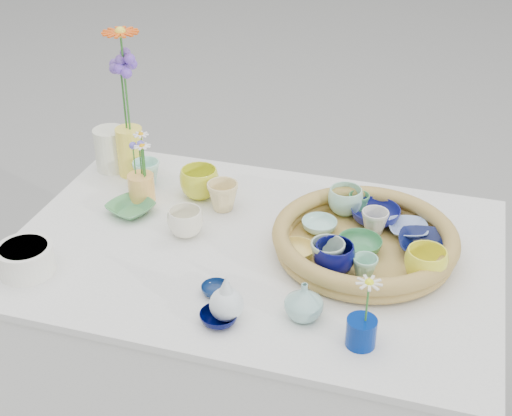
# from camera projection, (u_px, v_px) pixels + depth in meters

# --- Properties ---
(wicker_tray) EXTENTS (0.47, 0.47, 0.08)m
(wicker_tray) POSITION_uv_depth(u_px,v_px,m) (365.00, 241.00, 1.81)
(wicker_tray) COLOR olive
(wicker_tray) RESTS_ON display_table
(tray_ceramic_0) EXTENTS (0.16, 0.16, 0.04)m
(tray_ceramic_0) POSITION_uv_depth(u_px,v_px,m) (375.00, 215.00, 1.92)
(tray_ceramic_0) COLOR navy
(tray_ceramic_0) RESTS_ON wicker_tray
(tray_ceramic_1) EXTENTS (0.15, 0.15, 0.03)m
(tray_ceramic_1) POSITION_uv_depth(u_px,v_px,m) (425.00, 245.00, 1.80)
(tray_ceramic_1) COLOR #0B1240
(tray_ceramic_1) RESTS_ON wicker_tray
(tray_ceramic_2) EXTENTS (0.13, 0.13, 0.08)m
(tray_ceramic_2) POSITION_uv_depth(u_px,v_px,m) (426.00, 264.00, 1.69)
(tray_ceramic_2) COLOR yellow
(tray_ceramic_2) RESTS_ON wicker_tray
(tray_ceramic_3) EXTENTS (0.14, 0.14, 0.04)m
(tray_ceramic_3) POSITION_uv_depth(u_px,v_px,m) (359.00, 246.00, 1.80)
(tray_ceramic_3) COLOR #38834C
(tray_ceramic_3) RESTS_ON wicker_tray
(tray_ceramic_4) EXTENTS (0.11, 0.11, 0.08)m
(tray_ceramic_4) POSITION_uv_depth(u_px,v_px,m) (327.00, 256.00, 1.72)
(tray_ceramic_4) COLOR #94AF96
(tray_ceramic_4) RESTS_ON wicker_tray
(tray_ceramic_5) EXTENTS (0.11, 0.11, 0.03)m
(tray_ceramic_5) POSITION_uv_depth(u_px,v_px,m) (319.00, 226.00, 1.88)
(tray_ceramic_5) COLOR #A3D4C7
(tray_ceramic_5) RESTS_ON wicker_tray
(tray_ceramic_6) EXTENTS (0.13, 0.13, 0.08)m
(tray_ceramic_6) POSITION_uv_depth(u_px,v_px,m) (345.00, 201.00, 1.95)
(tray_ceramic_6) COLOR #A2DBBE
(tray_ceramic_6) RESTS_ON wicker_tray
(tray_ceramic_7) EXTENTS (0.08, 0.08, 0.07)m
(tray_ceramic_7) POSITION_uv_depth(u_px,v_px,m) (375.00, 222.00, 1.86)
(tray_ceramic_7) COLOR silver
(tray_ceramic_7) RESTS_ON wicker_tray
(tray_ceramic_8) EXTENTS (0.13, 0.13, 0.03)m
(tray_ceramic_8) POSITION_uv_depth(u_px,v_px,m) (408.00, 229.00, 1.87)
(tray_ceramic_8) COLOR #96B2EA
(tray_ceramic_8) RESTS_ON wicker_tray
(tray_ceramic_9) EXTENTS (0.13, 0.13, 0.08)m
(tray_ceramic_9) POSITION_uv_depth(u_px,v_px,m) (334.00, 259.00, 1.71)
(tray_ceramic_9) COLOR #060845
(tray_ceramic_9) RESTS_ON wicker_tray
(tray_ceramic_10) EXTENTS (0.10, 0.10, 0.03)m
(tray_ceramic_10) POSITION_uv_depth(u_px,v_px,m) (296.00, 252.00, 1.78)
(tray_ceramic_10) COLOR #EFD161
(tray_ceramic_10) RESTS_ON wicker_tray
(tray_ceramic_11) EXTENTS (0.08, 0.08, 0.06)m
(tray_ceramic_11) POSITION_uv_depth(u_px,v_px,m) (365.00, 268.00, 1.70)
(tray_ceramic_11) COLOR #8CCCAC
(tray_ceramic_11) RESTS_ON wicker_tray
(tray_ceramic_12) EXTENTS (0.07, 0.07, 0.05)m
(tray_ceramic_12) POSITION_uv_depth(u_px,v_px,m) (359.00, 203.00, 1.96)
(tray_ceramic_12) COLOR #3E8751
(tray_ceramic_12) RESTS_ON wicker_tray
(loose_ceramic_0) EXTENTS (0.12, 0.12, 0.09)m
(loose_ceramic_0) POSITION_uv_depth(u_px,v_px,m) (199.00, 183.00, 2.06)
(loose_ceramic_0) COLOR #CBD126
(loose_ceramic_0) RESTS_ON display_table
(loose_ceramic_1) EXTENTS (0.10, 0.10, 0.08)m
(loose_ceramic_1) POSITION_uv_depth(u_px,v_px,m) (223.00, 196.00, 2.00)
(loose_ceramic_1) COLOR #E4CC87
(loose_ceramic_1) RESTS_ON display_table
(loose_ceramic_2) EXTENTS (0.16, 0.16, 0.03)m
(loose_ceramic_2) POSITION_uv_depth(u_px,v_px,m) (131.00, 209.00, 1.99)
(loose_ceramic_2) COLOR #4C9556
(loose_ceramic_2) RESTS_ON display_table
(loose_ceramic_3) EXTENTS (0.12, 0.12, 0.08)m
(loose_ceramic_3) POSITION_uv_depth(u_px,v_px,m) (185.00, 222.00, 1.89)
(loose_ceramic_3) COLOR #EDE8C9
(loose_ceramic_3) RESTS_ON display_table
(loose_ceramic_4) EXTENTS (0.08, 0.08, 0.02)m
(loose_ceramic_4) POSITION_uv_depth(u_px,v_px,m) (216.00, 290.00, 1.68)
(loose_ceramic_4) COLOR #0B204C
(loose_ceramic_4) RESTS_ON display_table
(loose_ceramic_5) EXTENTS (0.10, 0.10, 0.08)m
(loose_ceramic_5) POSITION_uv_depth(u_px,v_px,m) (147.00, 173.00, 2.13)
(loose_ceramic_5) COLOR #A7EAD4
(loose_ceramic_5) RESTS_ON display_table
(loose_ceramic_6) EXTENTS (0.09, 0.09, 0.03)m
(loose_ceramic_6) POSITION_uv_depth(u_px,v_px,m) (219.00, 318.00, 1.59)
(loose_ceramic_6) COLOR #010430
(loose_ceramic_6) RESTS_ON display_table
(fluted_bowl) EXTENTS (0.16, 0.16, 0.07)m
(fluted_bowl) POSITION_uv_depth(u_px,v_px,m) (26.00, 259.00, 1.75)
(fluted_bowl) COLOR white
(fluted_bowl) RESTS_ON display_table
(bud_vase_paleblue) EXTENTS (0.08, 0.08, 0.12)m
(bud_vase_paleblue) POSITION_uv_depth(u_px,v_px,m) (226.00, 297.00, 1.58)
(bud_vase_paleblue) COLOR silver
(bud_vase_paleblue) RESTS_ON display_table
(bud_vase_seafoam) EXTENTS (0.12, 0.12, 0.09)m
(bud_vase_seafoam) POSITION_uv_depth(u_px,v_px,m) (304.00, 301.00, 1.59)
(bud_vase_seafoam) COLOR #89BAAF
(bud_vase_seafoam) RESTS_ON display_table
(bud_vase_cobalt) EXTENTS (0.07, 0.07, 0.07)m
(bud_vase_cobalt) POSITION_uv_depth(u_px,v_px,m) (361.00, 332.00, 1.52)
(bud_vase_cobalt) COLOR navy
(bud_vase_cobalt) RESTS_ON display_table
(single_daisy) EXTENTS (0.08, 0.08, 0.12)m
(single_daisy) POSITION_uv_depth(u_px,v_px,m) (367.00, 302.00, 1.48)
(single_daisy) COLOR beige
(single_daisy) RESTS_ON bud_vase_cobalt
(tall_vase_yellow) EXTENTS (0.11, 0.11, 0.15)m
(tall_vase_yellow) POSITION_uv_depth(u_px,v_px,m) (130.00, 152.00, 2.16)
(tall_vase_yellow) COLOR #FFE746
(tall_vase_yellow) RESTS_ON display_table
(gerbera) EXTENTS (0.14, 0.14, 0.31)m
(gerbera) POSITION_uv_depth(u_px,v_px,m) (125.00, 82.00, 2.04)
(gerbera) COLOR #ED4F0D
(gerbera) RESTS_ON tall_vase_yellow
(hydrangea) EXTENTS (0.09, 0.09, 0.27)m
(hydrangea) POSITION_uv_depth(u_px,v_px,m) (124.00, 97.00, 2.08)
(hydrangea) COLOR #7245CF
(hydrangea) RESTS_ON tall_vase_yellow
(white_pitcher) EXTENTS (0.15, 0.12, 0.13)m
(white_pitcher) POSITION_uv_depth(u_px,v_px,m) (111.00, 149.00, 2.20)
(white_pitcher) COLOR silver
(white_pitcher) RESTS_ON display_table
(daisy_cup) EXTENTS (0.08, 0.08, 0.08)m
(daisy_cup) POSITION_uv_depth(u_px,v_px,m) (141.00, 188.00, 2.04)
(daisy_cup) COLOR #FBB354
(daisy_cup) RESTS_ON display_table
(daisy_posy) EXTENTS (0.08, 0.08, 0.13)m
(daisy_posy) POSITION_uv_depth(u_px,v_px,m) (139.00, 153.00, 1.99)
(daisy_posy) COLOR white
(daisy_posy) RESTS_ON daisy_cup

